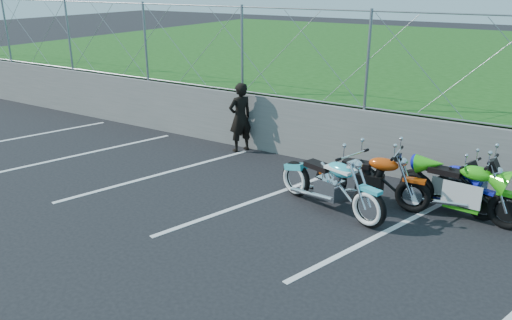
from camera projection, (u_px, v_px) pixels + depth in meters
The scene contains 10 objects.
ground at pixel (229, 220), 8.41m from camera, with size 90.00×90.00×0.00m, color black.
retaining_wall at pixel (319, 132), 10.99m from camera, with size 30.00×0.22×1.30m, color #61615C.
grass_field at pixel (431, 68), 18.98m from camera, with size 30.00×20.00×1.30m, color #164813.
chain_link_fence at pixel (322, 57), 10.43m from camera, with size 28.00×0.03×2.00m.
parking_lines at pixel (319, 214), 8.62m from camera, with size 18.29×4.31×0.01m.
cruiser_turquoise at pixel (331, 186), 8.60m from camera, with size 2.26×0.90×1.16m.
naked_orange at pixel (372, 181), 8.88m from camera, with size 2.10×0.71×1.05m.
sportbike_green at pixel (463, 192), 8.36m from camera, with size 2.13×0.76×1.10m.
sportbike_blue at pixel (449, 187), 8.71m from camera, with size 1.79×0.71×0.95m.
person_standing at pixel (240, 117), 11.55m from camera, with size 0.59×0.39×1.62m, color black.
Camera 1 is at (4.39, -6.18, 3.82)m, focal length 35.00 mm.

